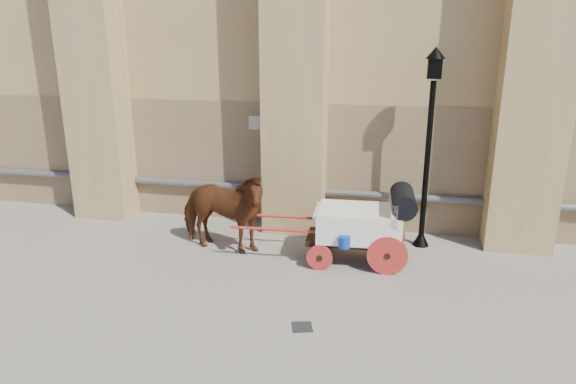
# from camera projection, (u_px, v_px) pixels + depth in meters

# --- Properties ---
(ground) EXTENTS (90.00, 90.00, 0.00)m
(ground) POSITION_uv_depth(u_px,v_px,m) (308.00, 306.00, 8.91)
(ground) COLOR gray
(ground) RESTS_ON ground
(horse) EXTENTS (2.28, 1.30, 1.82)m
(horse) POSITION_uv_depth(u_px,v_px,m) (222.00, 211.00, 10.94)
(horse) COLOR brown
(horse) RESTS_ON ground
(carriage) EXTENTS (3.74, 1.38, 1.61)m
(carriage) POSITION_uv_depth(u_px,v_px,m) (365.00, 222.00, 10.42)
(carriage) COLOR black
(carriage) RESTS_ON ground
(street_lamp) EXTENTS (0.40, 0.40, 4.30)m
(street_lamp) POSITION_uv_depth(u_px,v_px,m) (428.00, 144.00, 10.85)
(street_lamp) COLOR black
(street_lamp) RESTS_ON ground
(drain_grate_near) EXTENTS (0.40, 0.40, 0.01)m
(drain_grate_near) POSITION_uv_depth(u_px,v_px,m) (302.00, 327.00, 8.25)
(drain_grate_near) COLOR black
(drain_grate_near) RESTS_ON ground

